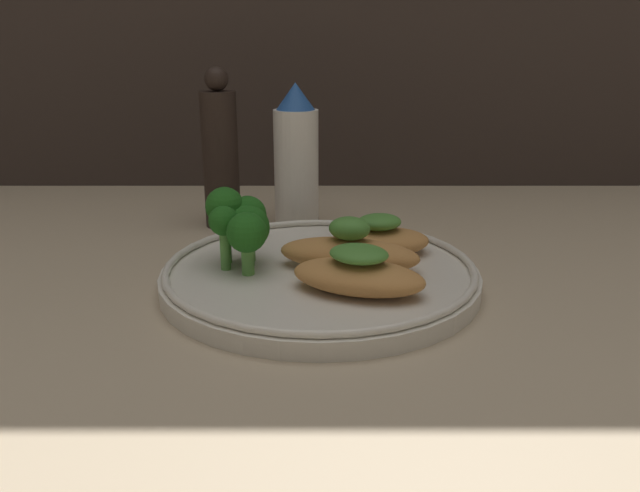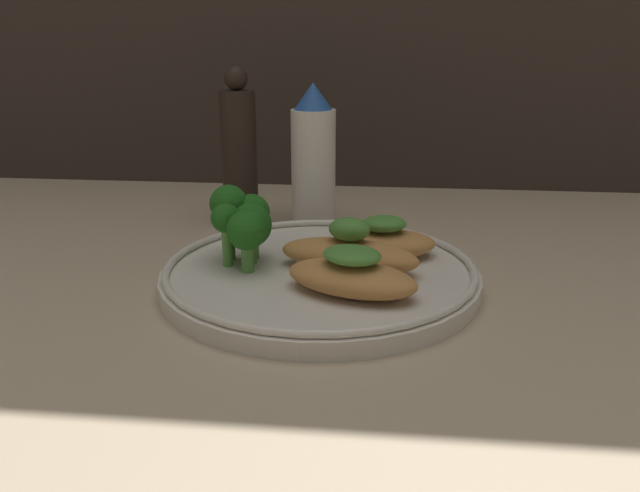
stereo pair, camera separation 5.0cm
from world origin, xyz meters
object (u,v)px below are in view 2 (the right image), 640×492
Objects in this scene: sauce_bottle at (313,159)px; pepper_grinder at (239,153)px; plate at (320,274)px; broccoli_bunch at (243,221)px.

pepper_grinder reaches higher than sauce_bottle.
broccoli_bunch is (-6.45, 0.75, 4.13)cm from plate.
plate is at bearing -6.62° from broccoli_bunch.
broccoli_bunch is 17.05cm from pepper_grinder.
plate is 7.69cm from broccoli_bunch.
sauce_bottle is 7.96cm from pepper_grinder.
broccoli_bunch is at bearing 173.38° from plate.
sauce_bottle is at bearing 0.00° from pepper_grinder.
sauce_bottle is at bearing 98.31° from plate.
pepper_grinder is (-4.00, 16.38, 2.55)cm from broccoli_bunch.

